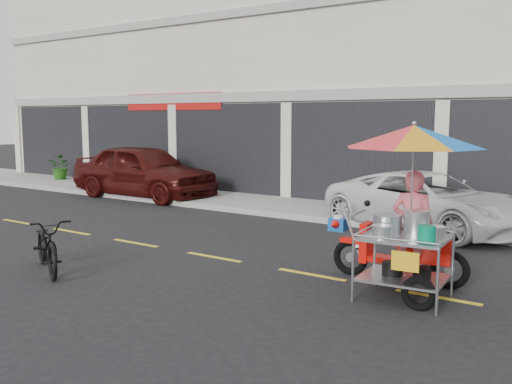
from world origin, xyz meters
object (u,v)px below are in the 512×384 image
Objects in this scene: maroon_sedan at (144,171)px; near_bicycle at (47,245)px; white_pickup at (427,201)px; food_vendor_rig at (410,186)px.

maroon_sedan is 2.84× the size of near_bicycle.
maroon_sedan reaches higher than white_pickup.
maroon_sedan is 8.92m from white_pickup.
near_bicycle is at bearing -144.27° from maroon_sedan.
maroon_sedan is 1.93× the size of food_vendor_rig.
white_pickup is at bearing -90.59° from maroon_sedan.
food_vendor_rig is at bearing -147.94° from white_pickup.
near_bicycle is (5.04, -6.99, -0.38)m from maroon_sedan.
white_pickup is (8.91, -0.09, -0.19)m from maroon_sedan.
white_pickup is 4.88m from food_vendor_rig.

